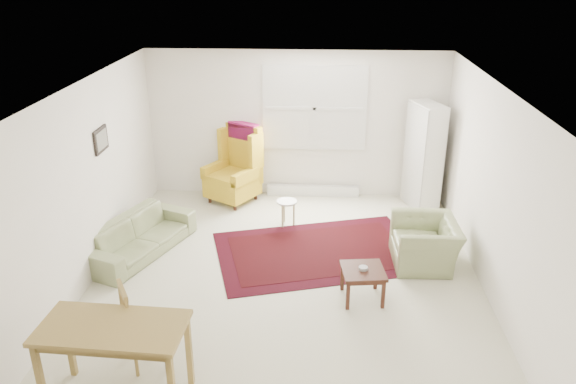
# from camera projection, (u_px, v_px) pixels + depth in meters

# --- Properties ---
(room) EXTENTS (5.04, 5.54, 2.51)m
(room) POSITION_uv_depth(u_px,v_px,m) (289.00, 180.00, 7.13)
(room) COLOR beige
(room) RESTS_ON ground
(rug) EXTENTS (3.19, 2.51, 0.03)m
(rug) POSITION_uv_depth(u_px,v_px,m) (318.00, 251.00, 7.96)
(rug) COLOR black
(rug) RESTS_ON ground
(sofa) EXTENTS (1.32, 1.93, 0.72)m
(sofa) POSITION_uv_depth(u_px,v_px,m) (138.00, 230.00, 7.82)
(sofa) COLOR #838D5E
(sofa) RESTS_ON ground
(armchair) EXTENTS (0.85, 0.97, 0.74)m
(armchair) POSITION_uv_depth(u_px,v_px,m) (426.00, 239.00, 7.55)
(armchair) COLOR #838D5E
(armchair) RESTS_ON ground
(wingback_chair) EXTENTS (1.06, 1.08, 1.31)m
(wingback_chair) POSITION_uv_depth(u_px,v_px,m) (232.00, 165.00, 9.38)
(wingback_chair) COLOR gold
(wingback_chair) RESTS_ON ground
(coffee_table) EXTENTS (0.56, 0.56, 0.41)m
(coffee_table) POSITION_uv_depth(u_px,v_px,m) (362.00, 284.00, 6.81)
(coffee_table) COLOR #3E1D13
(coffee_table) RESTS_ON ground
(stool) EXTENTS (0.34, 0.34, 0.42)m
(stool) POSITION_uv_depth(u_px,v_px,m) (287.00, 213.00, 8.69)
(stool) COLOR white
(stool) RESTS_ON ground
(cabinet) EXTENTS (0.58, 0.78, 1.75)m
(cabinet) POSITION_uv_depth(u_px,v_px,m) (424.00, 156.00, 9.13)
(cabinet) COLOR white
(cabinet) RESTS_ON ground
(desk) EXTENTS (1.34, 0.72, 0.83)m
(desk) POSITION_uv_depth(u_px,v_px,m) (117.00, 363.00, 5.17)
(desk) COLOR olive
(desk) RESTS_ON ground
(desk_chair) EXTENTS (0.56, 0.56, 0.94)m
(desk_chair) POSITION_uv_depth(u_px,v_px,m) (146.00, 323.00, 5.64)
(desk_chair) COLOR olive
(desk_chair) RESTS_ON ground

